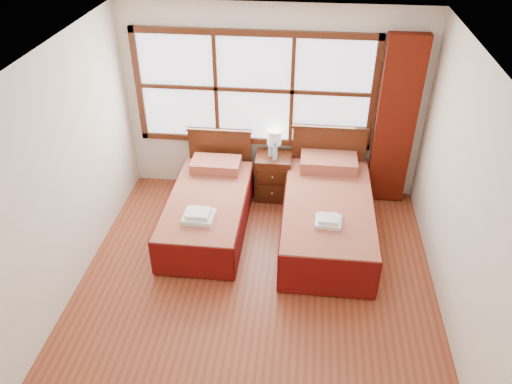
# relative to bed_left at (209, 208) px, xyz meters

# --- Properties ---
(floor) EXTENTS (4.50, 4.50, 0.00)m
(floor) POSITION_rel_bed_left_xyz_m (0.72, -1.20, -0.29)
(floor) COLOR brown
(floor) RESTS_ON ground
(ceiling) EXTENTS (4.50, 4.50, 0.00)m
(ceiling) POSITION_rel_bed_left_xyz_m (0.72, -1.20, 2.31)
(ceiling) COLOR white
(ceiling) RESTS_ON wall_back
(wall_back) EXTENTS (4.00, 0.00, 4.00)m
(wall_back) POSITION_rel_bed_left_xyz_m (0.72, 1.05, 1.01)
(wall_back) COLOR silver
(wall_back) RESTS_ON floor
(wall_left) EXTENTS (0.00, 4.50, 4.50)m
(wall_left) POSITION_rel_bed_left_xyz_m (-1.28, -1.20, 1.01)
(wall_left) COLOR silver
(wall_left) RESTS_ON floor
(wall_right) EXTENTS (0.00, 4.50, 4.50)m
(wall_right) POSITION_rel_bed_left_xyz_m (2.72, -1.20, 1.01)
(wall_right) COLOR silver
(wall_right) RESTS_ON floor
(window) EXTENTS (3.16, 0.06, 1.56)m
(window) POSITION_rel_bed_left_xyz_m (0.47, 1.01, 1.21)
(window) COLOR white
(window) RESTS_ON wall_back
(curtain) EXTENTS (0.50, 0.16, 2.30)m
(curtain) POSITION_rel_bed_left_xyz_m (2.32, 0.91, 0.88)
(curtain) COLOR #5C1509
(curtain) RESTS_ON wall_back
(bed_left) EXTENTS (0.97, 1.99, 0.94)m
(bed_left) POSITION_rel_bed_left_xyz_m (0.00, 0.00, 0.00)
(bed_left) COLOR #421F0D
(bed_left) RESTS_ON floor
(bed_right) EXTENTS (1.09, 2.11, 1.06)m
(bed_right) POSITION_rel_bed_left_xyz_m (1.50, -0.00, 0.04)
(bed_right) COLOR #421F0D
(bed_right) RESTS_ON floor
(nightstand) EXTENTS (0.48, 0.48, 0.65)m
(nightstand) POSITION_rel_bed_left_xyz_m (0.77, 0.80, 0.04)
(nightstand) COLOR #48200F
(nightstand) RESTS_ON floor
(towels_left) EXTENTS (0.36, 0.32, 0.11)m
(towels_left) POSITION_rel_bed_left_xyz_m (-0.01, -0.51, 0.26)
(towels_left) COLOR white
(towels_left) RESTS_ON bed_left
(towels_right) EXTENTS (0.31, 0.27, 0.09)m
(towels_right) POSITION_rel_bed_left_xyz_m (1.49, -0.52, 0.32)
(towels_right) COLOR white
(towels_right) RESTS_ON bed_right
(lamp) EXTENTS (0.19, 0.19, 0.37)m
(lamp) POSITION_rel_bed_left_xyz_m (0.76, 0.82, 0.62)
(lamp) COLOR #B7933A
(lamp) RESTS_ON nightstand
(bottle_near) EXTENTS (0.06, 0.06, 0.23)m
(bottle_near) POSITION_rel_bed_left_xyz_m (0.72, 0.80, 0.47)
(bottle_near) COLOR silver
(bottle_near) RESTS_ON nightstand
(bottle_far) EXTENTS (0.06, 0.06, 0.24)m
(bottle_far) POSITION_rel_bed_left_xyz_m (0.79, 0.72, 0.47)
(bottle_far) COLOR silver
(bottle_far) RESTS_ON nightstand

